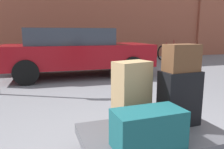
# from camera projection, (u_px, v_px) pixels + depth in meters

# --- Properties ---
(luggage_cart) EXTENTS (1.37, 0.86, 0.34)m
(luggage_cart) POSITION_uv_depth(u_px,v_px,m) (152.00, 138.00, 2.16)
(luggage_cart) COLOR #4C4C51
(luggage_cart) RESTS_ON ground_plane
(suitcase_black_rear_left) EXTENTS (0.41, 0.25, 0.56)m
(suitcase_black_rear_left) POSITION_uv_depth(u_px,v_px,m) (179.00, 98.00, 2.27)
(suitcase_black_rear_left) COLOR black
(suitcase_black_rear_left) RESTS_ON luggage_cart
(duffel_bag_teal_stacked_top) EXTENTS (0.59, 0.32, 0.32)m
(duffel_bag_teal_stacked_top) POSITION_uv_depth(u_px,v_px,m) (148.00, 129.00, 1.82)
(duffel_bag_teal_stacked_top) COLOR #144C51
(duffel_bag_teal_stacked_top) RESTS_ON luggage_cart
(suitcase_tan_front_left) EXTENTS (0.40, 0.31, 0.66)m
(suitcase_tan_front_left) POSITION_uv_depth(u_px,v_px,m) (132.00, 94.00, 2.25)
(suitcase_tan_front_left) COLOR #9E7F56
(suitcase_tan_front_left) RESTS_ON luggage_cart
(duffel_bag_brown_topmost_pile) EXTENTS (0.35, 0.22, 0.27)m
(duffel_bag_brown_topmost_pile) POSITION_uv_depth(u_px,v_px,m) (182.00, 58.00, 2.19)
(duffel_bag_brown_topmost_pile) COLOR #51331E
(duffel_bag_brown_topmost_pile) RESTS_ON suitcase_black_rear_left
(parked_car) EXTENTS (4.39, 2.09, 1.42)m
(parked_car) POSITION_uv_depth(u_px,v_px,m) (76.00, 51.00, 6.58)
(parked_car) COLOR maroon
(parked_car) RESTS_ON ground_plane
(bicycle_leaning) EXTENTS (1.65, 0.73, 0.96)m
(bicycle_leaning) POSITION_uv_depth(u_px,v_px,m) (168.00, 52.00, 11.02)
(bicycle_leaning) COLOR black
(bicycle_leaning) RESTS_ON ground_plane
(bollard_kerb_near) EXTENTS (0.22, 0.22, 0.66)m
(bollard_kerb_near) POSITION_uv_depth(u_px,v_px,m) (116.00, 56.00, 9.21)
(bollard_kerb_near) COLOR #72665B
(bollard_kerb_near) RESTS_ON ground_plane
(bollard_kerb_mid) EXTENTS (0.22, 0.22, 0.66)m
(bollard_kerb_mid) POSITION_uv_depth(u_px,v_px,m) (143.00, 56.00, 9.60)
(bollard_kerb_mid) COLOR #72665B
(bollard_kerb_mid) RESTS_ON ground_plane
(bollard_kerb_far) EXTENTS (0.22, 0.22, 0.66)m
(bollard_kerb_far) POSITION_uv_depth(u_px,v_px,m) (176.00, 54.00, 10.15)
(bollard_kerb_far) COLOR #72665B
(bollard_kerb_far) RESTS_ON ground_plane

